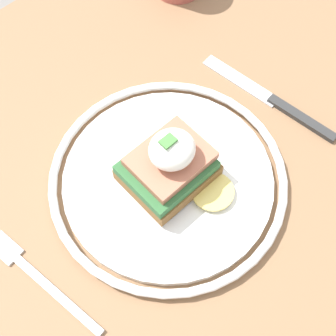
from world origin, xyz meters
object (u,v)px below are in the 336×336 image
object	(u,v)px
sandwich	(170,165)
plate	(168,179)
knife	(278,104)
fork	(39,278)

from	to	relation	value
sandwich	plate	bearing A→B (deg)	132.63
sandwich	knife	xyz separation A→B (m)	(0.18, -0.01, -0.04)
plate	knife	distance (m)	0.18
sandwich	knife	bearing A→B (deg)	-4.51
knife	sandwich	bearing A→B (deg)	175.49
sandwich	fork	size ratio (longest dim) A/B	0.70
fork	plate	bearing A→B (deg)	-2.91
plate	fork	xyz separation A→B (m)	(-0.18, 0.01, -0.01)
sandwich	fork	world-z (taller)	sandwich
fork	knife	size ratio (longest dim) A/B	0.81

